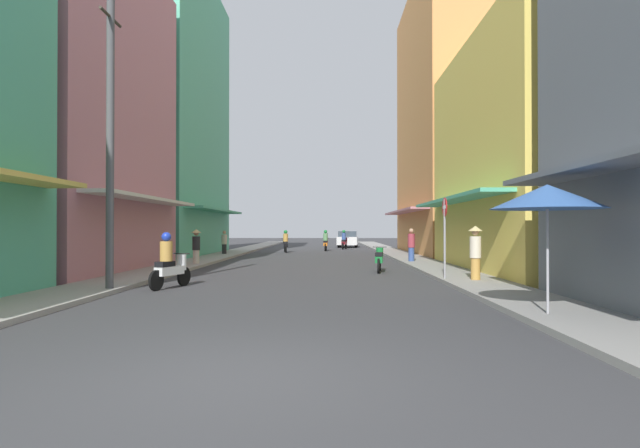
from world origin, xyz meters
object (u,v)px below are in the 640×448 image
object	(u,v)px
motorbike_white	(170,263)
parked_car	(348,239)
motorbike_black	(285,242)
motorbike_orange	(326,241)
motorbike_maroon	(344,241)
pedestrian_crossing	(475,251)
street_sign_no_entry	(445,227)
motorbike_green	(379,259)
pedestrian_foreground	(411,246)
utility_pole	(110,140)
pedestrian_midway	(196,245)
pedestrian_far	(224,243)
vendor_umbrella	(547,197)

from	to	relation	value
motorbike_white	parked_car	distance (m)	31.88
motorbike_black	motorbike_orange	xyz separation A→B (m)	(2.82, 2.67, 0.00)
motorbike_maroon	motorbike_orange	world-z (taller)	same
motorbike_maroon	pedestrian_crossing	world-z (taller)	pedestrian_crossing
street_sign_no_entry	motorbike_green	bearing A→B (deg)	114.39
motorbike_green	pedestrian_foreground	bearing A→B (deg)	66.58
motorbike_green	utility_pole	world-z (taller)	utility_pole
motorbike_maroon	street_sign_no_entry	distance (m)	25.39
motorbike_green	pedestrian_midway	xyz separation A→B (m)	(-7.86, 2.76, 0.43)
motorbike_orange	pedestrian_midway	bearing A→B (deg)	-109.83
motorbike_green	pedestrian_far	distance (m)	14.23
parked_car	motorbike_maroon	bearing A→B (deg)	-96.01
pedestrian_far	vendor_umbrella	bearing A→B (deg)	-64.05
motorbike_white	motorbike_maroon	bearing A→B (deg)	78.08
pedestrian_midway	pedestrian_crossing	distance (m)	12.41
motorbike_white	pedestrian_midway	world-z (taller)	pedestrian_midway
motorbike_black	utility_pole	size ratio (longest dim) A/B	0.23
motorbike_green	vendor_umbrella	size ratio (longest dim) A/B	0.73
motorbike_green	parked_car	distance (m)	25.84
motorbike_maroon	parked_car	bearing A→B (deg)	83.99
utility_pole	street_sign_no_entry	world-z (taller)	utility_pole
motorbike_white	pedestrian_midway	size ratio (longest dim) A/B	1.05
parked_car	pedestrian_crossing	xyz separation A→B (m)	(2.77, -29.88, 0.25)
motorbike_white	pedestrian_crossing	size ratio (longest dim) A/B	0.99
motorbike_orange	motorbike_green	bearing A→B (deg)	-83.20
pedestrian_midway	pedestrian_far	distance (m)	8.71
motorbike_white	motorbike_orange	bearing A→B (deg)	80.03
pedestrian_foreground	vendor_umbrella	size ratio (longest dim) A/B	0.68
motorbike_maroon	pedestrian_midway	size ratio (longest dim) A/B	1.08
pedestrian_midway	vendor_umbrella	distance (m)	16.32
motorbike_maroon	street_sign_no_entry	bearing A→B (deg)	-84.64
motorbike_green	vendor_umbrella	bearing A→B (deg)	-78.47
motorbike_black	motorbike_maroon	xyz separation A→B (m)	(4.32, 5.80, 0.00)
parked_car	pedestrian_foreground	distance (m)	21.35
pedestrian_far	street_sign_no_entry	world-z (taller)	street_sign_no_entry
utility_pole	motorbike_orange	bearing A→B (deg)	77.58
motorbike_orange	pedestrian_midway	size ratio (longest dim) A/B	1.10
pedestrian_midway	pedestrian_crossing	size ratio (longest dim) A/B	0.94
motorbike_white	pedestrian_midway	xyz separation A→B (m)	(-1.46, 8.20, 0.23)
motorbike_green	motorbike_orange	bearing A→B (deg)	96.80
motorbike_orange	motorbike_maroon	bearing A→B (deg)	64.28
motorbike_white	vendor_umbrella	distance (m)	9.80
street_sign_no_entry	pedestrian_far	bearing A→B (deg)	123.73
motorbike_black	motorbike_orange	world-z (taller)	same
motorbike_black	pedestrian_foreground	xyz separation A→B (m)	(7.01, -11.17, 0.14)
pedestrian_far	pedestrian_crossing	world-z (taller)	pedestrian_crossing
motorbike_maroon	street_sign_no_entry	xyz separation A→B (m)	(2.37, -25.26, 1.01)
motorbike_maroon	pedestrian_midway	bearing A→B (deg)	-110.84
parked_car	pedestrian_far	xyz separation A→B (m)	(-8.19, -14.38, 0.04)
utility_pole	street_sign_no_entry	bearing A→B (deg)	16.23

